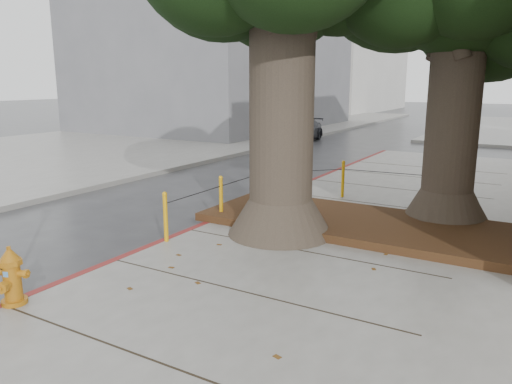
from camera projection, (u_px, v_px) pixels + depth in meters
ground at (213, 293)px, 7.36m from camera, size 140.00×140.00×0.00m
sidewalk_opposite at (89, 148)px, 22.69m from camera, size 14.00×60.00×0.15m
curb_red at (204, 227)px, 10.43m from camera, size 0.14×26.00×0.16m
planter_bed at (360, 223)px, 10.13m from camera, size 6.40×2.60×0.16m
building_far_grey at (219, 34)px, 31.97m from camera, size 12.00×16.00×12.00m
building_far_white at (329, 37)px, 51.96m from camera, size 12.00×18.00×15.00m
bollard_ring at (293, 189)px, 11.32m from camera, size 3.79×5.39×0.95m
fire_hydrant at (12, 276)px, 6.59m from camera, size 0.43×0.43×0.80m
car_dark at (301, 130)px, 25.67m from camera, size 2.02×4.02×1.12m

